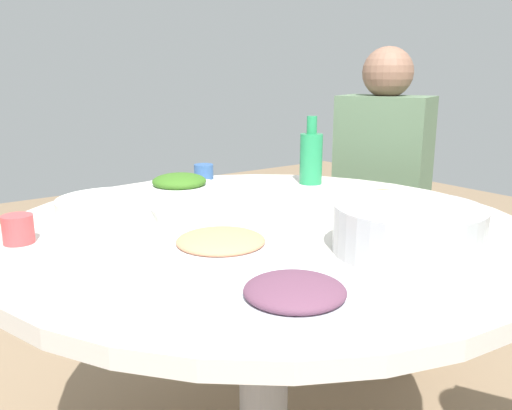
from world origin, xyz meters
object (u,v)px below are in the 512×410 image
(dish_greens, at_px, (179,185))
(dish_tofu_braise, at_px, (390,200))
(stool_for_diner_right, at_px, (375,296))
(green_bottle, at_px, (311,157))
(diner_right, at_px, (383,164))
(round_dining_table, at_px, (264,269))
(tea_cup_far, at_px, (204,172))
(dish_eggplant, at_px, (295,297))
(rice_bowl, at_px, (408,228))
(dish_shrimp, at_px, (221,245))
(soup_bowl, at_px, (113,211))
(tea_cup_near, at_px, (18,229))

(dish_greens, height_order, dish_tofu_braise, dish_greens)
(dish_greens, xyz_separation_m, stool_for_diner_right, (-0.08, -0.85, -0.56))
(green_bottle, xyz_separation_m, diner_right, (0.06, -0.43, -0.08))
(dish_tofu_braise, height_order, stool_for_diner_right, dish_tofu_braise)
(round_dining_table, xyz_separation_m, tea_cup_far, (0.58, -0.17, 0.15))
(dish_greens, relative_size, dish_eggplant, 1.01)
(dish_tofu_braise, distance_m, stool_for_diner_right, 0.83)
(green_bottle, height_order, diner_right, diner_right)
(dish_greens, relative_size, dish_tofu_braise, 1.18)
(rice_bowl, bearing_deg, green_bottle, -25.84)
(dish_shrimp, bearing_deg, soup_bowl, 14.65)
(dish_tofu_braise, height_order, tea_cup_far, tea_cup_far)
(tea_cup_far, bearing_deg, green_bottle, -138.84)
(soup_bowl, height_order, dish_shrimp, soup_bowl)
(dish_tofu_braise, bearing_deg, green_bottle, -4.78)
(dish_eggplant, distance_m, dish_tofu_braise, 0.74)
(round_dining_table, bearing_deg, tea_cup_far, -16.73)
(round_dining_table, relative_size, dish_eggplant, 5.37)
(dish_eggplant, relative_size, tea_cup_far, 3.64)
(dish_eggplant, bearing_deg, round_dining_table, -31.52)
(green_bottle, bearing_deg, dish_eggplant, 136.65)
(dish_tofu_braise, xyz_separation_m, tea_cup_far, (0.64, 0.22, 0.01))
(dish_tofu_braise, relative_size, tea_cup_far, 3.13)
(dish_shrimp, xyz_separation_m, green_bottle, (0.42, -0.63, 0.07))
(dish_greens, xyz_separation_m, green_bottle, (-0.14, -0.42, 0.07))
(soup_bowl, distance_m, tea_cup_far, 0.59)
(stool_for_diner_right, bearing_deg, dish_greens, 84.78)
(dish_greens, relative_size, stool_for_diner_right, 0.54)
(rice_bowl, height_order, dish_greens, rice_bowl)
(round_dining_table, bearing_deg, soup_bowl, 53.15)
(stool_for_diner_right, bearing_deg, rice_bowl, 133.61)
(dish_greens, height_order, tea_cup_near, tea_cup_near)
(dish_eggplant, bearing_deg, tea_cup_far, -23.36)
(dish_shrimp, distance_m, tea_cup_near, 0.45)
(dish_shrimp, distance_m, green_bottle, 0.76)
(rice_bowl, bearing_deg, soup_bowl, 35.31)
(green_bottle, relative_size, diner_right, 0.29)
(tea_cup_far, relative_size, diner_right, 0.09)
(dish_eggplant, distance_m, dish_shrimp, 0.30)
(rice_bowl, xyz_separation_m, dish_eggplant, (-0.07, 0.36, -0.03))
(round_dining_table, height_order, dish_shrimp, dish_shrimp)
(round_dining_table, relative_size, soup_bowl, 4.64)
(dish_eggplant, height_order, dish_shrimp, dish_eggplant)
(rice_bowl, xyz_separation_m, tea_cup_near, (0.54, 0.63, -0.02))
(tea_cup_far, relative_size, stool_for_diner_right, 0.15)
(soup_bowl, relative_size, tea_cup_near, 4.24)
(round_dining_table, bearing_deg, stool_for_diner_right, -67.17)
(round_dining_table, xyz_separation_m, green_bottle, (0.30, -0.42, 0.21))
(dish_eggplant, height_order, tea_cup_far, tea_cup_far)
(dish_tofu_braise, bearing_deg, soup_bowl, 67.16)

